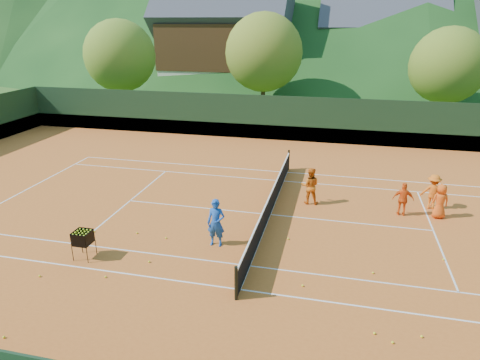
% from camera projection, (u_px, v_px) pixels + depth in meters
% --- Properties ---
extents(ground, '(400.00, 400.00, 0.00)m').
position_uv_depth(ground, '(270.00, 215.00, 17.92)').
color(ground, '#2A4D18').
rests_on(ground, ground).
extents(clay_court, '(40.00, 24.00, 0.02)m').
position_uv_depth(clay_court, '(270.00, 215.00, 17.92)').
color(clay_court, '#C05B1F').
rests_on(clay_court, ground).
extents(coach, '(0.65, 0.43, 1.77)m').
position_uv_depth(coach, '(216.00, 223.00, 15.19)').
color(coach, '#1A4DAC').
rests_on(coach, clay_court).
extents(student_a, '(0.83, 0.66, 1.65)m').
position_uv_depth(student_a, '(310.00, 186.00, 18.76)').
color(student_a, orange).
rests_on(student_a, clay_court).
extents(student_b, '(0.85, 0.39, 1.43)m').
position_uv_depth(student_b, '(403.00, 199.00, 17.63)').
color(student_b, '#F35A15').
rests_on(student_b, clay_court).
extents(student_c, '(0.81, 0.63, 1.46)m').
position_uv_depth(student_c, '(440.00, 201.00, 17.40)').
color(student_c, '#F15815').
rests_on(student_c, clay_court).
extents(student_d, '(1.05, 0.68, 1.54)m').
position_uv_depth(student_d, '(433.00, 192.00, 18.27)').
color(student_d, orange).
rests_on(student_d, clay_court).
extents(tennis_ball_0, '(0.07, 0.07, 0.07)m').
position_uv_depth(tennis_ball_0, '(137.00, 233.00, 16.28)').
color(tennis_ball_0, yellow).
rests_on(tennis_ball_0, clay_court).
extents(tennis_ball_1, '(0.07, 0.07, 0.07)m').
position_uv_depth(tennis_ball_1, '(444.00, 259.00, 14.48)').
color(tennis_ball_1, yellow).
rests_on(tennis_ball_1, clay_court).
extents(tennis_ball_2, '(0.07, 0.07, 0.07)m').
position_uv_depth(tennis_ball_2, '(288.00, 239.00, 15.86)').
color(tennis_ball_2, yellow).
rests_on(tennis_ball_2, clay_court).
extents(tennis_ball_3, '(0.07, 0.07, 0.07)m').
position_uv_depth(tennis_ball_3, '(303.00, 286.00, 13.05)').
color(tennis_ball_3, yellow).
rests_on(tennis_ball_3, clay_court).
extents(tennis_ball_4, '(0.07, 0.07, 0.07)m').
position_uv_depth(tennis_ball_4, '(94.00, 231.00, 16.41)').
color(tennis_ball_4, yellow).
rests_on(tennis_ball_4, clay_court).
extents(tennis_ball_5, '(0.07, 0.07, 0.07)m').
position_uv_depth(tennis_ball_5, '(40.00, 276.00, 13.54)').
color(tennis_ball_5, yellow).
rests_on(tennis_ball_5, clay_court).
extents(tennis_ball_6, '(0.07, 0.07, 0.07)m').
position_uv_depth(tennis_ball_6, '(4.00, 337.00, 10.92)').
color(tennis_ball_6, yellow).
rests_on(tennis_ball_6, clay_court).
extents(tennis_ball_8, '(0.07, 0.07, 0.07)m').
position_uv_depth(tennis_ball_8, '(393.00, 342.00, 10.74)').
color(tennis_ball_8, yellow).
rests_on(tennis_ball_8, clay_court).
extents(tennis_ball_9, '(0.07, 0.07, 0.07)m').
position_uv_depth(tennis_ball_9, '(218.00, 232.00, 16.38)').
color(tennis_ball_9, yellow).
rests_on(tennis_ball_9, clay_court).
extents(tennis_ball_11, '(0.07, 0.07, 0.07)m').
position_uv_depth(tennis_ball_11, '(374.00, 333.00, 11.06)').
color(tennis_ball_11, yellow).
rests_on(tennis_ball_11, clay_court).
extents(tennis_ball_12, '(0.07, 0.07, 0.07)m').
position_uv_depth(tennis_ball_12, '(422.00, 337.00, 10.94)').
color(tennis_ball_12, yellow).
rests_on(tennis_ball_12, clay_court).
extents(tennis_ball_13, '(0.07, 0.07, 0.07)m').
position_uv_depth(tennis_ball_13, '(106.00, 277.00, 13.50)').
color(tennis_ball_13, yellow).
rests_on(tennis_ball_13, clay_court).
extents(tennis_ball_14, '(0.07, 0.07, 0.07)m').
position_uv_depth(tennis_ball_14, '(166.00, 238.00, 15.91)').
color(tennis_ball_14, yellow).
rests_on(tennis_ball_14, clay_court).
extents(tennis_ball_15, '(0.07, 0.07, 0.07)m').
position_uv_depth(tennis_ball_15, '(373.00, 273.00, 13.71)').
color(tennis_ball_15, yellow).
rests_on(tennis_ball_15, clay_court).
extents(tennis_ball_18, '(0.07, 0.07, 0.07)m').
position_uv_depth(tennis_ball_18, '(149.00, 262.00, 14.34)').
color(tennis_ball_18, yellow).
rests_on(tennis_ball_18, clay_court).
extents(court_lines, '(23.83, 11.03, 0.00)m').
position_uv_depth(court_lines, '(270.00, 215.00, 17.91)').
color(court_lines, white).
rests_on(court_lines, clay_court).
extents(tennis_net, '(0.10, 12.07, 1.10)m').
position_uv_depth(tennis_net, '(270.00, 204.00, 17.74)').
color(tennis_net, black).
rests_on(tennis_net, clay_court).
extents(perimeter_fence, '(40.40, 24.24, 3.00)m').
position_uv_depth(perimeter_fence, '(271.00, 187.00, 17.48)').
color(perimeter_fence, black).
rests_on(perimeter_fence, clay_court).
extents(ball_hopper, '(0.57, 0.57, 1.00)m').
position_uv_depth(ball_hopper, '(83.00, 238.00, 14.40)').
color(ball_hopper, black).
rests_on(ball_hopper, clay_court).
extents(chalet_left, '(13.80, 9.93, 12.92)m').
position_uv_depth(chalet_left, '(225.00, 41.00, 45.46)').
color(chalet_left, beige).
rests_on(chalet_left, ground).
extents(chalet_mid, '(12.65, 8.82, 11.45)m').
position_uv_depth(chalet_mid, '(379.00, 47.00, 45.89)').
color(chalet_mid, beige).
rests_on(chalet_mid, ground).
extents(tree_a, '(6.00, 6.00, 7.88)m').
position_uv_depth(tree_a, '(120.00, 56.00, 36.08)').
color(tree_a, '#3C2518').
rests_on(tree_a, ground).
extents(tree_b, '(6.40, 6.40, 8.40)m').
position_uv_depth(tree_b, '(264.00, 53.00, 35.21)').
color(tree_b, '#3D2618').
rests_on(tree_b, ground).
extents(tree_c, '(5.60, 5.60, 7.35)m').
position_uv_depth(tree_c, '(448.00, 66.00, 31.51)').
color(tree_c, '#3D2618').
rests_on(tree_c, ground).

